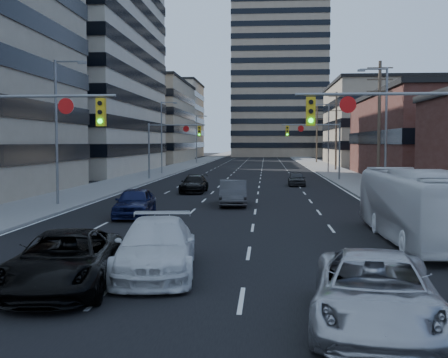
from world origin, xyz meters
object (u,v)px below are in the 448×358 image
transit_bus (415,206)px  sedan_blue (135,203)px  white_van (156,247)px  silver_suv (375,292)px  black_pickup (64,261)px

transit_bus → sedan_blue: bearing=152.6°
transit_bus → sedan_blue: transit_bus is taller
white_van → silver_suv: (5.62, -4.54, -0.03)m
black_pickup → transit_bus: (11.34, 8.12, 0.67)m
black_pickup → transit_bus: transit_bus is taller
silver_suv → black_pickup: bearing=168.6°
black_pickup → sedan_blue: sedan_blue is taller
white_van → transit_bus: (9.22, 6.20, 0.63)m
sedan_blue → black_pickup: bearing=-87.6°
black_pickup → sedan_blue: 14.59m
white_van → sedan_blue: 13.11m
white_van → silver_suv: size_ratio=1.00×
transit_bus → black_pickup: bearing=-145.4°
black_pickup → sedan_blue: bearing=89.9°
transit_bus → sedan_blue: size_ratio=2.26×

